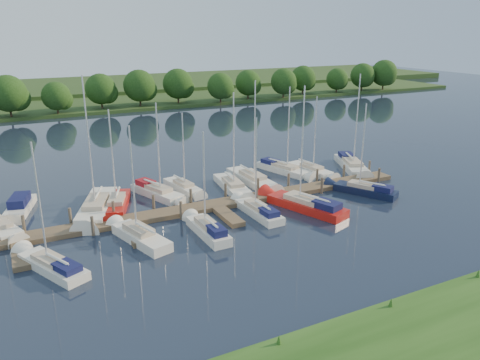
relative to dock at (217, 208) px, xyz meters
name	(u,v)px	position (x,y,z in m)	size (l,w,h in m)	color
ground	(257,242)	(0.00, -7.31, -0.20)	(260.00, 260.00, 0.00)	#1A2334
dock	(217,208)	(0.00, 0.00, 0.00)	(40.00, 6.00, 0.40)	brown
mooring_pilings	(212,199)	(0.00, 1.13, 0.40)	(38.24, 2.84, 2.00)	#473D33
far_shore	(88,102)	(0.00, 67.69, 0.10)	(180.00, 30.00, 0.60)	#233C17
distant_hill	(71,87)	(0.00, 92.69, 0.50)	(220.00, 40.00, 1.40)	#355023
treeline	(125,89)	(5.13, 54.87, 4.05)	(146.74, 9.37, 8.19)	#38281C
motorboat	(20,208)	(-15.66, 7.33, 0.16)	(3.00, 6.04, 1.73)	white
sailboat_n_2	(96,209)	(-9.69, 4.27, 0.07)	(5.06, 9.64, 12.23)	white
sailboat_n_3	(117,206)	(-7.87, 4.26, 0.08)	(3.67, 7.18, 9.33)	red
sailboat_n_4	(158,193)	(-3.68, 5.61, 0.13)	(3.74, 7.23, 9.41)	white
sailboat_n_5	(184,188)	(-0.88, 6.20, 0.07)	(2.35, 6.33, 8.08)	white
sailboat_n_6	(233,187)	(3.56, 4.15, 0.07)	(2.65, 7.97, 10.01)	white
sailboat_n_7	(253,181)	(6.35, 5.17, 0.07)	(2.25, 8.60, 10.92)	white
sailboat_n_8	(285,170)	(11.23, 6.89, 0.11)	(3.70, 7.77, 9.82)	white
sailboat_n_9	(312,171)	(13.76, 5.28, 0.07)	(2.41, 6.95, 8.84)	white
sailboat_n_10	(352,166)	(18.91, 4.69, 0.12)	(4.80, 8.65, 11.07)	white
sailboat_s_0	(51,265)	(-14.27, -4.86, 0.11)	(4.19, 6.90, 9.01)	white
sailboat_s_1	(139,237)	(-7.87, -3.14, 0.09)	(3.31, 7.07, 9.29)	white
sailboat_s_2	(208,231)	(-2.79, -4.40, 0.14)	(1.68, 6.45, 8.52)	white
sailboat_s_3	(258,211)	(2.66, -2.57, 0.12)	(1.82, 6.79, 8.75)	white
sailboat_s_4	(304,205)	(6.96, -3.26, 0.13)	(4.46, 8.77, 11.26)	red
sailboat_s_5	(363,191)	(14.37, -2.48, 0.12)	(4.44, 6.76, 9.13)	#0F1732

